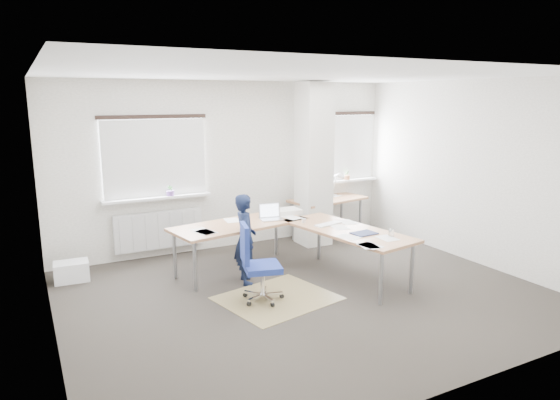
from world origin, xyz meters
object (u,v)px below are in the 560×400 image
desk_side (328,201)px  person (245,239)px  desk_main (294,228)px  task_chair (260,280)px

desk_side → person: person is taller
desk_side → person: size_ratio=1.20×
desk_main → task_chair: (-0.86, -0.65, -0.41)m
task_chair → person: 0.76m
desk_side → task_chair: bearing=-148.6°
desk_side → task_chair: desk_side is taller
desk_main → person: person is taller
desk_main → task_chair: bearing=-152.8°
desk_main → person: bearing=168.6°
desk_side → person: 2.66m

